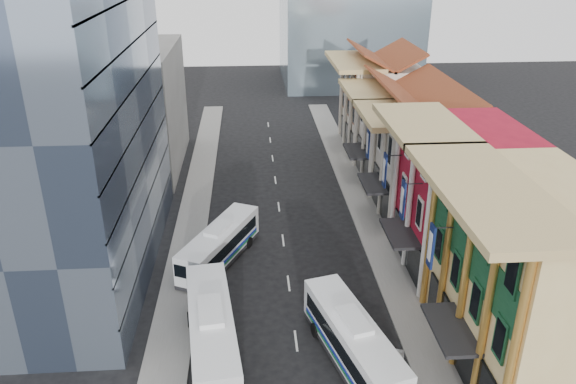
{
  "coord_description": "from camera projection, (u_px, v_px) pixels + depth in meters",
  "views": [
    {
      "loc": [
        -2.69,
        -22.41,
        24.77
      ],
      "look_at": [
        0.26,
        19.3,
        5.99
      ],
      "focal_mm": 35.0,
      "sensor_mm": 36.0,
      "label": 1
    }
  ],
  "objects": [
    {
      "name": "office_block_far",
      "position": [
        135.0,
        108.0,
        65.04
      ],
      "size": [
        10.0,
        18.0,
        14.0
      ],
      "primitive_type": "cube",
      "color": "gray",
      "rests_on": "ground"
    },
    {
      "name": "shophouse_tan",
      "position": [
        533.0,
        282.0,
        33.71
      ],
      "size": [
        8.0,
        14.0,
        12.0
      ],
      "primitive_type": "cube",
      "color": "#DBC07E",
      "rests_on": "ground"
    },
    {
      "name": "shophouse_red",
      "position": [
        462.0,
        199.0,
        44.63
      ],
      "size": [
        8.0,
        10.0,
        12.0
      ],
      "primitive_type": "cube",
      "color": "#A31226",
      "rests_on": "ground"
    },
    {
      "name": "shophouse_cream_near",
      "position": [
        426.0,
        167.0,
        53.68
      ],
      "size": [
        8.0,
        9.0,
        10.0
      ],
      "primitive_type": "cube",
      "color": "beige",
      "rests_on": "ground"
    },
    {
      "name": "sidewalk_right",
      "position": [
        376.0,
        236.0,
        51.25
      ],
      "size": [
        3.0,
        90.0,
        0.15
      ],
      "primitive_type": "cube",
      "color": "slate",
      "rests_on": "ground"
    },
    {
      "name": "shophouse_cream_far",
      "position": [
        381.0,
        107.0,
        71.22
      ],
      "size": [
        8.0,
        12.0,
        11.0
      ],
      "primitive_type": "cube",
      "color": "beige",
      "rests_on": "ground"
    },
    {
      "name": "shophouse_cream_mid",
      "position": [
        402.0,
        137.0,
        61.87
      ],
      "size": [
        8.0,
        9.0,
        10.0
      ],
      "primitive_type": "cube",
      "color": "beige",
      "rests_on": "ground"
    },
    {
      "name": "bus_left_near",
      "position": [
        212.0,
        333.0,
        35.73
      ],
      "size": [
        4.26,
        12.25,
        3.85
      ],
      "primitive_type": null,
      "rotation": [
        0.0,
        0.0,
        0.12
      ],
      "color": "silver",
      "rests_on": "ground"
    },
    {
      "name": "office_tower",
      "position": [
        52.0,
        88.0,
        40.77
      ],
      "size": [
        12.0,
        26.0,
        30.0
      ],
      "primitive_type": "cube",
      "color": "#44526B",
      "rests_on": "ground"
    },
    {
      "name": "sidewalk_left",
      "position": [
        188.0,
        243.0,
        50.16
      ],
      "size": [
        3.0,
        90.0,
        0.15
      ],
      "primitive_type": "cube",
      "color": "slate",
      "rests_on": "ground"
    },
    {
      "name": "bus_left_far",
      "position": [
        220.0,
        244.0,
        46.64
      ],
      "size": [
        6.78,
        10.59,
        3.39
      ],
      "primitive_type": null,
      "rotation": [
        0.0,
        0.0,
        -0.45
      ],
      "color": "silver",
      "rests_on": "ground"
    },
    {
      "name": "sedan_right",
      "position": [
        391.0,
        372.0,
        34.3
      ],
      "size": [
        2.46,
        4.16,
        1.3
      ],
      "primitive_type": "imported",
      "rotation": [
        0.0,
        0.0,
        -0.29
      ],
      "color": "silver",
      "rests_on": "ground"
    },
    {
      "name": "bus_right",
      "position": [
        353.0,
        341.0,
        35.27
      ],
      "size": [
        5.32,
        11.32,
        3.54
      ],
      "primitive_type": null,
      "rotation": [
        0.0,
        0.0,
        0.26
      ],
      "color": "white",
      "rests_on": "ground"
    }
  ]
}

